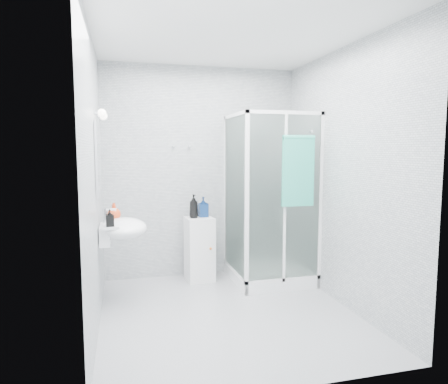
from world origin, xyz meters
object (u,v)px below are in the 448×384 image
object	(u,v)px
storage_cabinet	(200,249)
hand_towel	(298,169)
wall_basin	(121,229)
shampoo_bottle_b	(203,207)
shower_enclosure	(266,246)
shampoo_bottle_a	(194,206)
soap_dispenser_orange	(114,211)
soap_dispenser_black	(110,218)

from	to	relation	value
storage_cabinet	hand_towel	bearing A→B (deg)	-40.55
wall_basin	shampoo_bottle_b	size ratio (longest dim) A/B	2.29
wall_basin	shower_enclosure	bearing A→B (deg)	10.81
storage_cabinet	shampoo_bottle_a	bearing A→B (deg)	-176.06
storage_cabinet	shower_enclosure	bearing A→B (deg)	-25.88
storage_cabinet	soap_dispenser_orange	world-z (taller)	soap_dispenser_orange
soap_dispenser_black	soap_dispenser_orange	bearing A→B (deg)	84.75
storage_cabinet	soap_dispenser_black	distance (m)	1.40
storage_cabinet	soap_dispenser_black	world-z (taller)	soap_dispenser_black
hand_towel	shampoo_bottle_a	size ratio (longest dim) A/B	2.71
shampoo_bottle_a	soap_dispenser_orange	distance (m)	1.00
wall_basin	hand_towel	xyz separation A→B (m)	(1.87, -0.09, 0.58)
hand_towel	shampoo_bottle_b	xyz separation A→B (m)	(-0.90, 0.73, -0.48)
wall_basin	shampoo_bottle_b	world-z (taller)	shampoo_bottle_b
shower_enclosure	shampoo_bottle_b	distance (m)	0.88
shower_enclosure	soap_dispenser_orange	xyz separation A→B (m)	(-1.72, -0.15, 0.50)
wall_basin	soap_dispenser_orange	size ratio (longest dim) A/B	3.20
hand_towel	shampoo_bottle_b	bearing A→B (deg)	141.14
shampoo_bottle_b	shower_enclosure	bearing A→B (deg)	-25.22
shower_enclosure	shampoo_bottle_a	world-z (taller)	shower_enclosure
shampoo_bottle_b	storage_cabinet	bearing A→B (deg)	-146.11
hand_towel	shampoo_bottle_b	size ratio (longest dim) A/B	3.14
shower_enclosure	soap_dispenser_orange	distance (m)	1.80
shampoo_bottle_a	soap_dispenser_orange	size ratio (longest dim) A/B	1.62
wall_basin	shampoo_bottle_a	bearing A→B (deg)	35.14
soap_dispenser_orange	shampoo_bottle_b	bearing A→B (deg)	24.69
storage_cabinet	shampoo_bottle_b	distance (m)	0.51
hand_towel	soap_dispenser_orange	bearing A→B (deg)	172.64
shower_enclosure	hand_towel	world-z (taller)	shower_enclosure
storage_cabinet	shampoo_bottle_a	distance (m)	0.53
storage_cabinet	shampoo_bottle_a	world-z (taller)	shampoo_bottle_a
storage_cabinet	shampoo_bottle_b	world-z (taller)	shampoo_bottle_b
shampoo_bottle_a	soap_dispenser_black	distance (m)	1.22
shower_enclosure	wall_basin	world-z (taller)	shower_enclosure
shower_enclosure	wall_basin	distance (m)	1.72
wall_basin	storage_cabinet	size ratio (longest dim) A/B	0.73
wall_basin	shampoo_bottle_a	xyz separation A→B (m)	(0.84, 0.59, 0.12)
storage_cabinet	shampoo_bottle_b	size ratio (longest dim) A/B	3.16
storage_cabinet	shampoo_bottle_a	xyz separation A→B (m)	(-0.07, -0.01, 0.53)
shower_enclosure	hand_towel	xyz separation A→B (m)	(0.21, -0.40, 0.93)
soap_dispenser_orange	shampoo_bottle_a	bearing A→B (deg)	25.16
storage_cabinet	shampoo_bottle_b	xyz separation A→B (m)	(0.06, 0.04, 0.51)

